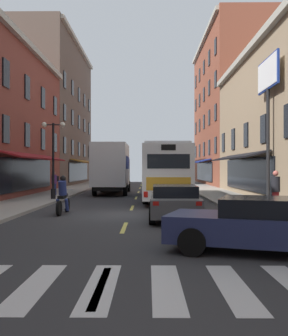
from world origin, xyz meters
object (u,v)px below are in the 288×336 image
transit_bus (165,172)px  street_lamp_twin (53,156)px  pedestrian_near (54,182)px  box_truck (112,168)px  motorcycle_rider (63,198)px  pedestrian_mid (276,191)px  sedan_far (272,224)px  sedan_mid (118,180)px  billboard_sign (268,90)px  sedan_near (174,201)px

transit_bus → street_lamp_twin: size_ratio=2.55×
pedestrian_near → street_lamp_twin: street_lamp_twin is taller
box_truck → motorcycle_rider: 13.27m
transit_bus → pedestrian_mid: (4.25, -8.33, -0.72)m
transit_bus → box_truck: 6.43m
sedan_far → street_lamp_twin: (-8.53, 14.34, 2.03)m
sedan_mid → transit_bus: bearing=-73.8°
pedestrian_near → motorcycle_rider: bearing=138.7°
sedan_far → motorcycle_rider: 10.11m
street_lamp_twin → transit_bus: bearing=11.7°
box_truck → pedestrian_near: (-3.71, -2.98, -0.96)m
billboard_sign → pedestrian_mid: billboard_sign is taller
sedan_near → sedan_mid: (-3.98, 23.60, 0.06)m
street_lamp_twin → pedestrian_mid: bearing=-32.3°
street_lamp_twin → motorcycle_rider: bearing=-73.1°
sedan_far → pedestrian_mid: bearing=71.6°
billboard_sign → sedan_mid: (-9.23, 18.23, -5.31)m
sedan_mid → motorcycle_rider: bearing=-91.8°
motorcycle_rider → billboard_sign: bearing=20.9°
motorcycle_rider → pedestrian_near: pedestrian_near is taller
sedan_far → street_lamp_twin: 16.81m
box_truck → motorcycle_rider: box_truck is taller
sedan_near → pedestrian_near: (-7.44, 11.78, 0.30)m
transit_bus → sedan_mid: size_ratio=2.42×
sedan_near → pedestrian_mid: pedestrian_mid is taller
sedan_far → pedestrian_mid: (2.47, 7.40, 0.36)m
billboard_sign → sedan_mid: billboard_sign is taller
sedan_near → sedan_far: sedan_near is taller
sedan_near → pedestrian_near: bearing=122.3°
sedan_mid → sedan_near: bearing=-80.4°
street_lamp_twin → sedan_mid: bearing=80.1°
pedestrian_mid → sedan_far: bearing=-141.8°
street_lamp_twin → sedan_far: bearing=-59.3°
box_truck → street_lamp_twin: 7.23m
motorcycle_rider → street_lamp_twin: street_lamp_twin is taller
sedan_far → pedestrian_mid: size_ratio=2.92×
pedestrian_near → sedan_far: bearing=150.8°
billboard_sign → transit_bus: billboard_sign is taller
transit_bus → sedan_mid: transit_bus is taller
box_truck → sedan_mid: 8.92m
transit_bus → pedestrian_mid: transit_bus is taller
box_truck → sedan_mid: bearing=91.6°
billboard_sign → sedan_far: bearing=-106.4°
sedan_mid → pedestrian_near: (-3.46, -11.82, 0.23)m
sedan_near → street_lamp_twin: size_ratio=1.02×
sedan_near → sedan_mid: bearing=99.6°
transit_bus → pedestrian_mid: size_ratio=6.77×
pedestrian_near → pedestrian_mid: size_ratio=0.92×
box_truck → pedestrian_mid: 15.75m
box_truck → street_lamp_twin: size_ratio=1.77×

